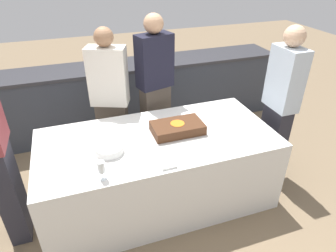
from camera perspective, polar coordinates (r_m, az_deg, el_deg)
The scene contains 11 objects.
ground_plane at distance 3.21m, azimuth -1.75°, elevation -13.46°, with size 14.00×14.00×0.00m, color #7A664C.
back_counter at distance 4.24m, azimuth -8.32°, elevation 5.68°, with size 4.40×0.58×0.92m.
dining_table at distance 2.96m, azimuth -1.86°, elevation -8.25°, with size 2.17×1.03×0.75m.
cake at distance 2.79m, azimuth 1.80°, elevation -0.36°, with size 0.51×0.32×0.10m.
plate_stack at distance 2.57m, azimuth -11.11°, elevation -4.38°, with size 0.24×0.24×0.07m.
wine_glass at distance 2.27m, azimuth -12.58°, elevation -7.74°, with size 0.06×0.06×0.16m.
side_plate_near_cake at distance 3.01m, azimuth -1.80°, elevation 1.17°, with size 0.18×0.18×0.00m.
utensil_pile at distance 2.40m, azimuth -0.07°, elevation -7.30°, with size 0.13×0.12×0.02m.
person_cutting_cake at distance 3.34m, azimuth -2.46°, elevation 6.89°, with size 0.42×0.29×1.70m.
person_seated_right at distance 3.25m, azimuth 20.53°, elevation 3.75°, with size 0.20×0.35×1.66m.
person_standing_back at distance 3.28m, azimuth -10.88°, elevation 4.71°, with size 0.44×0.33×1.60m.
Camera 1 is at (-0.65, -2.20, 2.24)m, focal length 32.00 mm.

